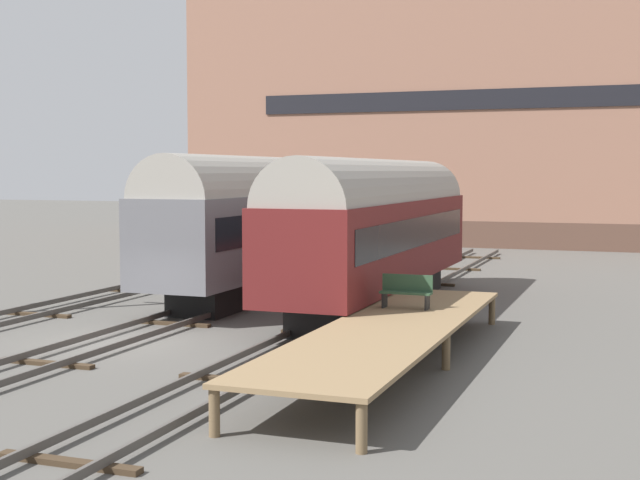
# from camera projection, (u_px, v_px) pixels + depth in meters

# --- Properties ---
(ground_plane) EXTENTS (200.00, 200.00, 0.00)m
(ground_plane) POSITION_uv_depth(u_px,v_px,m) (116.00, 343.00, 24.27)
(ground_plane) COLOR #56544F
(track_middle) EXTENTS (2.60, 60.00, 0.26)m
(track_middle) POSITION_uv_depth(u_px,v_px,m) (116.00, 338.00, 24.26)
(track_middle) COLOR #4C4742
(track_middle) RESTS_ON ground
(track_right) EXTENTS (2.60, 60.00, 0.26)m
(track_right) POSITION_uv_depth(u_px,v_px,m) (284.00, 350.00, 22.55)
(track_right) COLOR #4C4742
(track_right) RESTS_ON ground
(train_car_maroon) EXTENTS (2.96, 15.02, 5.09)m
(train_car_maroon) POSITION_uv_depth(u_px,v_px,m) (376.00, 224.00, 29.98)
(train_car_maroon) COLOR black
(train_car_maroon) RESTS_ON ground
(train_car_grey) EXTENTS (2.94, 16.34, 5.22)m
(train_car_grey) POSITION_uv_depth(u_px,v_px,m) (270.00, 216.00, 34.04)
(train_car_grey) COLOR black
(train_car_grey) RESTS_ON ground
(station_platform) EXTENTS (3.02, 13.58, 0.96)m
(station_platform) POSITION_uv_depth(u_px,v_px,m) (391.00, 329.00, 21.38)
(station_platform) COLOR #8C704C
(station_platform) RESTS_ON ground
(bench) EXTENTS (1.40, 0.40, 0.91)m
(bench) POSITION_uv_depth(u_px,v_px,m) (406.00, 290.00, 24.11)
(bench) COLOR #2D4C33
(bench) RESTS_ON station_platform
(warehouse_building) EXTENTS (38.99, 12.66, 16.36)m
(warehouse_building) POSITION_uv_depth(u_px,v_px,m) (491.00, 119.00, 59.67)
(warehouse_building) COLOR brown
(warehouse_building) RESTS_ON ground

